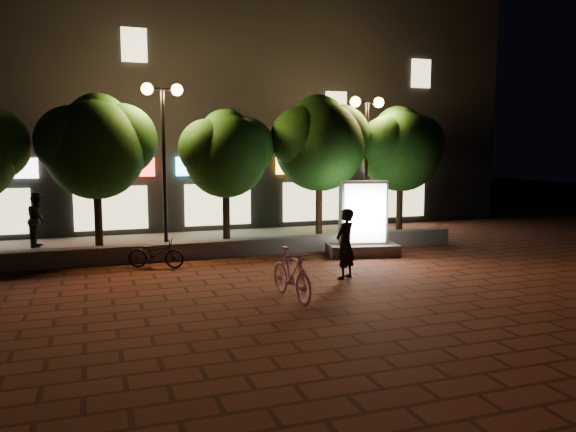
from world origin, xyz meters
name	(u,v)px	position (x,y,z in m)	size (l,w,h in m)	color
ground	(258,287)	(0.00, 0.00, 0.00)	(80.00, 80.00, 0.00)	#5D291D
retaining_wall	(221,249)	(0.00, 4.00, 0.25)	(16.00, 0.45, 0.50)	slate
sidewalk	(205,242)	(0.00, 6.50, 0.04)	(16.00, 5.00, 0.08)	slate
building_block	(175,110)	(-0.01, 12.99, 5.00)	(28.00, 8.12, 11.30)	black
tree_left	(97,143)	(-3.45, 5.46, 3.44)	(3.60, 3.00, 4.89)	#301F12
tree_mid	(227,151)	(0.55, 5.46, 3.22)	(3.24, 2.70, 4.50)	#301F12
tree_right	(320,140)	(3.86, 5.46, 3.57)	(3.72, 3.10, 5.07)	#301F12
tree_far_right	(401,146)	(7.05, 5.46, 3.37)	(3.48, 2.90, 4.76)	#301F12
street_lamp_left	(163,124)	(-1.50, 5.20, 4.03)	(1.26, 0.36, 5.18)	black
street_lamp_right	(367,131)	(5.50, 5.20, 3.89)	(1.26, 0.36, 4.98)	black
ad_kiosk	(363,225)	(4.17, 2.76, 0.93)	(2.31, 1.48, 2.31)	slate
scooter_pink	(292,274)	(0.39, -1.31, 0.56)	(0.53, 1.87, 1.12)	#CA7DA4
rider	(345,244)	(2.33, 0.10, 0.89)	(0.65, 0.43, 1.79)	black
scooter_parked	(156,253)	(-2.06, 3.00, 0.41)	(0.55, 1.58, 0.83)	black
pedestrian	(38,219)	(-5.34, 7.27, 0.98)	(0.87, 0.68, 1.80)	black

